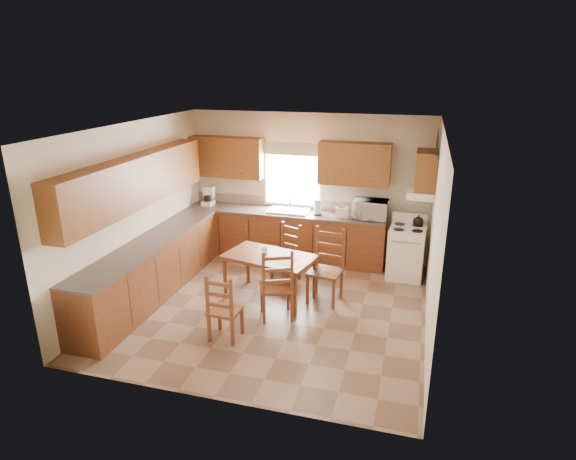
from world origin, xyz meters
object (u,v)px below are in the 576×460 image
(chair_far_left, at_px, (286,254))
(chair_near_left, at_px, (276,283))
(stove, at_px, (406,253))
(chair_far_right, at_px, (325,267))
(microwave, at_px, (370,209))
(chair_near_right, at_px, (225,306))
(dining_table, at_px, (270,277))

(chair_far_left, bearing_deg, chair_near_left, -59.57)
(stove, height_order, chair_far_right, chair_far_right)
(microwave, relative_size, chair_far_right, 0.49)
(microwave, distance_m, chair_far_left, 1.72)
(chair_near_left, distance_m, chair_far_right, 0.89)
(microwave, relative_size, chair_far_left, 0.58)
(stove, height_order, chair_near_right, chair_near_right)
(stove, relative_size, chair_near_left, 0.81)
(dining_table, distance_m, chair_far_left, 0.73)
(microwave, height_order, chair_far_left, microwave)
(chair_near_right, relative_size, chair_far_right, 0.83)
(chair_near_right, bearing_deg, chair_near_left, -121.52)
(microwave, distance_m, chair_far_right, 1.72)
(chair_near_right, xyz_separation_m, chair_far_left, (0.27, 1.99, 0.01))
(chair_near_right, height_order, chair_far_right, chair_far_right)
(microwave, bearing_deg, chair_far_right, -106.06)
(chair_far_left, bearing_deg, stove, 40.10)
(stove, relative_size, chair_far_right, 0.77)
(dining_table, relative_size, chair_far_left, 1.40)
(chair_far_left, distance_m, chair_far_right, 0.99)
(dining_table, xyz_separation_m, chair_far_right, (0.85, 0.14, 0.21))
(stove, height_order, dining_table, stove)
(stove, bearing_deg, chair_far_left, -157.18)
(microwave, height_order, chair_near_right, microwave)
(chair_near_left, height_order, chair_near_right, chair_near_left)
(stove, bearing_deg, chair_far_right, -129.14)
(microwave, distance_m, chair_near_right, 3.41)
(dining_table, xyz_separation_m, chair_near_left, (0.27, -0.53, 0.18))
(microwave, xyz_separation_m, chair_far_right, (-0.48, -1.56, -0.52))
(chair_far_left, bearing_deg, chair_near_right, -77.27)
(dining_table, bearing_deg, microwave, 64.73)
(dining_table, xyz_separation_m, chair_far_left, (0.05, 0.72, 0.12))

